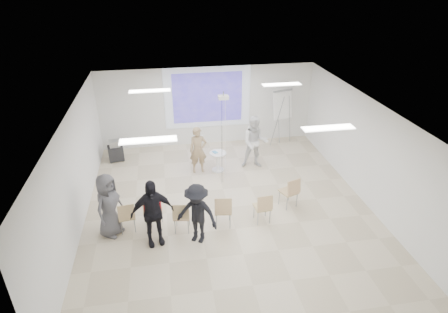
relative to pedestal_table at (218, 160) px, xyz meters
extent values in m
cube|color=beige|center=(-0.03, -2.21, -0.44)|extent=(8.00, 9.00, 0.10)
cube|color=white|center=(-0.03, -2.21, 2.66)|extent=(8.00, 9.00, 0.10)
cube|color=silver|center=(-0.03, 2.34, 1.11)|extent=(8.00, 0.10, 3.00)
cube|color=silver|center=(-4.08, -2.21, 1.11)|extent=(0.10, 9.00, 3.00)
cube|color=silver|center=(4.02, -2.21, 1.11)|extent=(0.10, 9.00, 3.00)
cube|color=silver|center=(-0.03, 2.28, 1.46)|extent=(3.20, 0.01, 2.30)
cube|color=#4135B7|center=(-0.03, 2.26, 1.46)|extent=(2.60, 0.01, 1.90)
cylinder|color=silver|center=(0.00, 0.00, -0.37)|extent=(0.55, 0.55, 0.05)
cylinder|color=white|center=(0.00, 0.00, -0.06)|extent=(0.15, 0.15, 0.62)
cylinder|color=white|center=(0.00, 0.00, 0.27)|extent=(0.75, 0.75, 0.04)
cube|color=white|center=(0.06, -0.01, 0.30)|extent=(0.23, 0.22, 0.01)
cube|color=#4094C0|center=(-0.09, 0.02, 0.31)|extent=(0.20, 0.23, 0.01)
imported|color=#A08562|center=(-0.65, 0.06, 0.51)|extent=(0.69, 0.50, 1.80)
imported|color=white|center=(1.29, 0.08, 0.62)|extent=(1.09, 0.93, 2.03)
cube|color=silver|center=(-0.47, 0.31, 0.80)|extent=(0.04, 0.11, 0.04)
cube|color=white|center=(1.11, 0.33, 0.98)|extent=(0.06, 0.12, 0.04)
cube|color=tan|center=(-2.82, -2.77, 0.06)|extent=(0.47, 0.47, 0.04)
cube|color=tan|center=(-2.79, -2.97, 0.30)|extent=(0.42, 0.14, 0.40)
cylinder|color=gray|center=(-2.96, -2.96, -0.17)|extent=(0.02, 0.02, 0.44)
cylinder|color=#979A9F|center=(-2.63, -2.92, -0.17)|extent=(0.02, 0.02, 0.44)
cylinder|color=gray|center=(-3.01, -2.63, -0.17)|extent=(0.02, 0.02, 0.44)
cylinder|color=gray|center=(-2.67, -2.58, -0.17)|extent=(0.02, 0.02, 0.44)
cube|color=tan|center=(-2.13, -2.72, 0.05)|extent=(0.50, 0.50, 0.04)
cube|color=tan|center=(-2.18, -2.91, 0.30)|extent=(0.42, 0.19, 0.39)
cylinder|color=gray|center=(-2.33, -2.84, -0.17)|extent=(0.03, 0.03, 0.43)
cylinder|color=gray|center=(-2.01, -2.92, -0.17)|extent=(0.03, 0.03, 0.43)
cylinder|color=gray|center=(-2.25, -2.51, -0.17)|extent=(0.03, 0.03, 0.43)
cylinder|color=#96989E|center=(-1.93, -2.60, -0.17)|extent=(0.03, 0.03, 0.43)
cube|color=tan|center=(-1.41, -3.01, 0.06)|extent=(0.48, 0.48, 0.04)
cube|color=tan|center=(-1.44, -3.21, 0.31)|extent=(0.43, 0.15, 0.40)
cylinder|color=gray|center=(-1.60, -3.15, -0.17)|extent=(0.03, 0.03, 0.44)
cylinder|color=gray|center=(-1.27, -3.21, -0.17)|extent=(0.03, 0.03, 0.44)
cylinder|color=#94979C|center=(-1.55, -2.81, -0.17)|extent=(0.03, 0.03, 0.44)
cylinder|color=gray|center=(-1.21, -2.87, -0.17)|extent=(0.03, 0.03, 0.44)
cube|color=tan|center=(-0.32, -2.97, 0.09)|extent=(0.50, 0.50, 0.04)
cube|color=tan|center=(-0.35, -3.18, 0.35)|extent=(0.45, 0.15, 0.43)
cylinder|color=#93959B|center=(-0.52, -3.12, -0.16)|extent=(0.03, 0.03, 0.47)
cylinder|color=gray|center=(-0.16, -3.17, -0.16)|extent=(0.03, 0.03, 0.47)
cylinder|color=#919399|center=(-0.47, -2.77, -0.16)|extent=(0.03, 0.03, 0.47)
cylinder|color=gray|center=(-0.11, -2.81, -0.16)|extent=(0.03, 0.03, 0.47)
cube|color=tan|center=(0.75, -2.97, 0.06)|extent=(0.45, 0.45, 0.04)
cube|color=tan|center=(0.77, -3.17, 0.31)|extent=(0.42, 0.12, 0.40)
cylinder|color=#919499|center=(0.60, -3.15, -0.17)|extent=(0.02, 0.02, 0.44)
cylinder|color=gray|center=(0.93, -3.13, -0.17)|extent=(0.02, 0.02, 0.44)
cylinder|color=#93969B|center=(0.57, -2.82, -0.17)|extent=(0.02, 0.02, 0.44)
cylinder|color=gray|center=(0.91, -2.79, -0.17)|extent=(0.02, 0.02, 0.44)
cube|color=tan|center=(1.68, -2.39, 0.08)|extent=(0.57, 0.57, 0.04)
cube|color=tan|center=(1.76, -2.59, 0.35)|extent=(0.45, 0.24, 0.42)
cylinder|color=#93969B|center=(1.58, -2.62, -0.16)|extent=(0.03, 0.03, 0.46)
cylinder|color=gray|center=(1.91, -2.49, -0.16)|extent=(0.03, 0.03, 0.46)
cylinder|color=gray|center=(1.45, -2.29, -0.16)|extent=(0.03, 0.03, 0.46)
cylinder|color=gray|center=(1.78, -2.16, -0.16)|extent=(0.03, 0.03, 0.46)
cube|color=maroon|center=(-2.13, -2.94, 0.33)|extent=(0.45, 0.21, 0.42)
imported|color=black|center=(-1.41, -2.99, 0.09)|extent=(0.37, 0.29, 0.03)
imported|color=black|center=(-2.13, -3.40, 0.64)|extent=(1.32, 0.95, 2.06)
imported|color=black|center=(-1.05, -3.50, 0.53)|extent=(1.36, 1.16, 1.84)
imported|color=#56555A|center=(-3.21, -2.84, 0.58)|extent=(1.04, 1.13, 1.94)
cylinder|color=gray|center=(2.49, 1.55, 0.62)|extent=(0.42, 0.14, 1.98)
cylinder|color=gray|center=(3.03, 1.69, 0.62)|extent=(0.31, 0.33, 1.98)
cylinder|color=gray|center=(2.66, 1.97, 0.62)|extent=(0.14, 0.44, 1.97)
cube|color=white|center=(2.72, 1.75, 1.23)|extent=(0.82, 0.43, 1.11)
cube|color=#919599|center=(2.71, 1.79, 1.73)|extent=(0.79, 0.28, 0.08)
cube|color=black|center=(-3.47, 1.35, -0.10)|extent=(0.58, 0.50, 0.52)
cube|color=gray|center=(-3.47, 1.35, 0.27)|extent=(0.41, 0.37, 0.23)
cylinder|color=black|center=(-3.64, 1.16, -0.36)|extent=(0.07, 0.07, 0.06)
cylinder|color=black|center=(-3.23, 1.23, -0.36)|extent=(0.07, 0.07, 0.06)
cylinder|color=black|center=(-3.70, 1.46, -0.36)|extent=(0.07, 0.07, 0.06)
cylinder|color=black|center=(-3.29, 1.54, -0.36)|extent=(0.07, 0.07, 0.06)
cube|color=white|center=(0.07, -0.71, 2.43)|extent=(0.30, 0.25, 0.10)
cylinder|color=gray|center=(0.07, -0.71, 2.54)|extent=(0.04, 0.04, 0.14)
cylinder|color=black|center=(0.01, -0.79, 0.99)|extent=(0.01, 0.01, 2.77)
cylinder|color=white|center=(0.11, -0.81, 0.99)|extent=(0.01, 0.01, 2.77)
cube|color=white|center=(-2.03, -0.21, 2.58)|extent=(1.20, 0.30, 0.02)
cube|color=white|center=(1.97, -0.21, 2.58)|extent=(1.20, 0.30, 0.02)
cube|color=white|center=(-2.03, -3.71, 2.58)|extent=(1.20, 0.30, 0.02)
cube|color=white|center=(1.97, -3.71, 2.58)|extent=(1.20, 0.30, 0.02)
camera|label=1|loc=(-1.64, -11.01, 5.86)|focal=30.00mm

